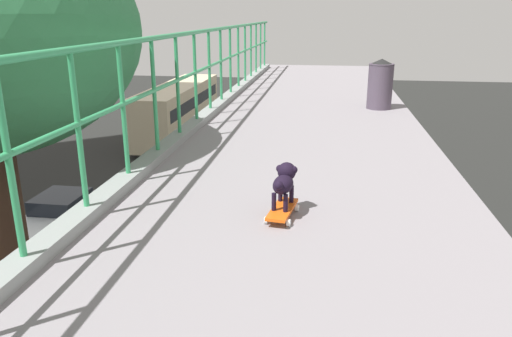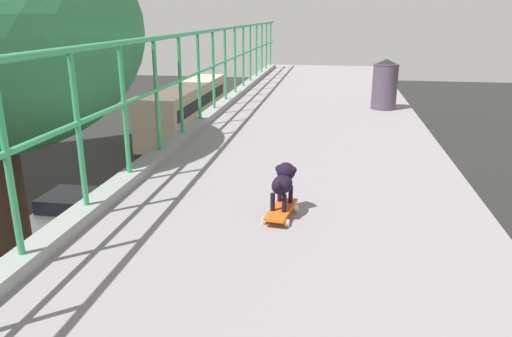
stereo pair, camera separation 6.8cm
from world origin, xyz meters
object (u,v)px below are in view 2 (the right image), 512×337
(litter_bin, at_px, (385,84))
(city_bus, at_px, (186,107))
(car_silver_fifth, at_px, (114,274))
(car_white_sixth, at_px, (65,215))
(toy_skateboard, at_px, (281,210))
(small_dog, at_px, (283,181))

(litter_bin, bearing_deg, city_bus, 115.31)
(car_silver_fifth, xyz_separation_m, car_white_sixth, (-3.68, 3.88, -0.12))
(toy_skateboard, distance_m, small_dog, 0.23)
(car_silver_fifth, xyz_separation_m, litter_bin, (6.63, -2.88, 5.77))
(car_silver_fifth, bearing_deg, toy_skateboard, -54.78)
(city_bus, xyz_separation_m, litter_bin, (10.31, -21.80, 4.67))
(car_silver_fifth, relative_size, city_bus, 0.39)
(car_white_sixth, relative_size, toy_skateboard, 9.30)
(car_silver_fifth, distance_m, city_bus, 19.30)
(car_white_sixth, distance_m, small_dog, 15.79)
(car_silver_fifth, height_order, car_white_sixth, car_silver_fifth)
(car_white_sixth, bearing_deg, small_dog, -51.60)
(city_bus, distance_m, small_dog, 28.46)
(car_silver_fifth, relative_size, toy_skateboard, 9.32)
(car_silver_fifth, height_order, small_dog, small_dog)
(toy_skateboard, xyz_separation_m, small_dog, (0.01, 0.08, 0.22))
(small_dog, bearing_deg, litter_bin, 76.23)
(small_dog, height_order, litter_bin, litter_bin)
(litter_bin, bearing_deg, car_silver_fifth, 156.50)
(car_white_sixth, distance_m, litter_bin, 13.66)
(small_dog, xyz_separation_m, litter_bin, (1.17, 4.77, 0.14))
(car_white_sixth, xyz_separation_m, city_bus, (-0.01, 15.04, 1.23))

